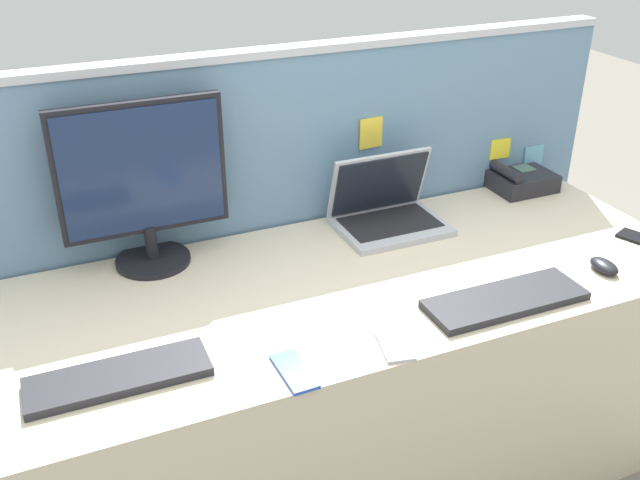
{
  "coord_description": "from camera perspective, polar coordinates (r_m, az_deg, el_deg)",
  "views": [
    {
      "loc": [
        -0.71,
        -1.58,
        1.79
      ],
      "look_at": [
        0.0,
        0.05,
        0.85
      ],
      "focal_mm": 40.55,
      "sensor_mm": 36.0,
      "label": 1
    }
  ],
  "objects": [
    {
      "name": "ground_plane",
      "position": [
        2.49,
        0.48,
        -18.04
      ],
      "size": [
        10.0,
        10.0,
        0.0
      ],
      "primitive_type": "plane",
      "color": "slate"
    },
    {
      "name": "desk",
      "position": [
        2.24,
        0.52,
        -11.56
      ],
      "size": [
        2.22,
        0.8,
        0.73
      ],
      "primitive_type": "cube",
      "color": "beige",
      "rests_on": "ground_plane"
    },
    {
      "name": "cubicle_divider",
      "position": [
        2.42,
        -3.66,
        -0.17
      ],
      "size": [
        2.41,
        0.08,
        1.3
      ],
      "color": "#6084A3",
      "rests_on": "ground_plane"
    },
    {
      "name": "desktop_monitor",
      "position": [
        2.09,
        -13.8,
        4.65
      ],
      "size": [
        0.48,
        0.22,
        0.49
      ],
      "color": "black",
      "rests_on": "desk"
    },
    {
      "name": "laptop",
      "position": [
        2.35,
        5.25,
        2.47
      ],
      "size": [
        0.34,
        0.26,
        0.24
      ],
      "color": "#B2B5BC",
      "rests_on": "desk"
    },
    {
      "name": "desk_phone",
      "position": [
        2.71,
        15.46,
        4.62
      ],
      "size": [
        0.22,
        0.18,
        0.1
      ],
      "color": "#232328",
      "rests_on": "desk"
    },
    {
      "name": "keyboard_main",
      "position": [
        2.01,
        14.41,
        -4.59
      ],
      "size": [
        0.45,
        0.16,
        0.02
      ],
      "primitive_type": "cube",
      "rotation": [
        0.0,
        0.0,
        -0.01
      ],
      "color": "#232328",
      "rests_on": "desk"
    },
    {
      "name": "keyboard_spare",
      "position": [
        1.74,
        -15.62,
        -10.35
      ],
      "size": [
        0.42,
        0.14,
        0.02
      ],
      "primitive_type": "cube",
      "rotation": [
        0.0,
        0.0,
        -0.01
      ],
      "color": "#232328",
      "rests_on": "desk"
    },
    {
      "name": "computer_mouse_right_hand",
      "position": [
        2.25,
        21.51,
        -1.92
      ],
      "size": [
        0.07,
        0.1,
        0.03
      ],
      "primitive_type": "ellipsoid",
      "rotation": [
        0.0,
        0.0,
        -0.06
      ],
      "color": "black",
      "rests_on": "desk"
    },
    {
      "name": "cell_phone_blue_case",
      "position": [
        1.71,
        -2.05,
        -10.32
      ],
      "size": [
        0.07,
        0.16,
        0.01
      ],
      "primitive_type": "cube",
      "rotation": [
        0.0,
        0.0,
        0.03
      ],
      "color": "blue",
      "rests_on": "desk"
    },
    {
      "name": "cell_phone_black_slab",
      "position": [
        2.48,
        23.96,
        0.1
      ],
      "size": [
        0.12,
        0.15,
        0.01
      ],
      "primitive_type": "cube",
      "rotation": [
        0.0,
        0.0,
        0.38
      ],
      "color": "black",
      "rests_on": "desk"
    },
    {
      "name": "cell_phone_silver_slab",
      "position": [
        1.79,
        5.95,
        -8.34
      ],
      "size": [
        0.1,
        0.14,
        0.01
      ],
      "primitive_type": "cube",
      "rotation": [
        0.0,
        0.0,
        -0.22
      ],
      "color": "#B7BAC1",
      "rests_on": "desk"
    }
  ]
}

